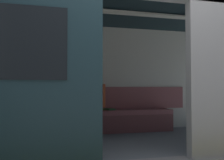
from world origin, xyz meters
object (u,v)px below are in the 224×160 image
(person_seated, at_px, (91,99))
(book, at_px, (109,109))
(handbag, at_px, (71,106))
(bench_seat, at_px, (107,115))
(grab_pole_door, at_px, (99,73))
(train_car, at_px, (115,49))

(person_seated, distance_m, book, 0.43)
(handbag, bearing_deg, person_seated, 165.30)
(bench_seat, bearing_deg, grab_pole_door, 73.02)
(train_car, distance_m, person_seated, 1.20)
(person_seated, distance_m, grab_pole_door, 1.57)
(train_car, xyz_separation_m, person_seated, (0.24, -0.85, -0.81))
(train_car, relative_size, bench_seat, 2.44)
(handbag, bearing_deg, bench_seat, 176.54)
(bench_seat, xyz_separation_m, handbag, (0.67, -0.04, 0.19))
(person_seated, height_order, book, person_seated)
(handbag, xyz_separation_m, grab_pole_door, (-0.19, 1.61, 0.53))
(book, relative_size, grab_pole_door, 0.11)
(train_car, bearing_deg, book, -98.02)
(bench_seat, relative_size, person_seated, 2.27)
(train_car, distance_m, handbag, 1.47)
(bench_seat, bearing_deg, train_car, 84.84)
(bench_seat, xyz_separation_m, grab_pole_door, (0.48, 1.57, 0.72))
(handbag, bearing_deg, grab_pole_door, 96.90)
(person_seated, relative_size, book, 5.27)
(train_car, bearing_deg, handbag, -57.94)
(book, bearing_deg, grab_pole_door, 48.39)
(bench_seat, bearing_deg, handbag, -3.46)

